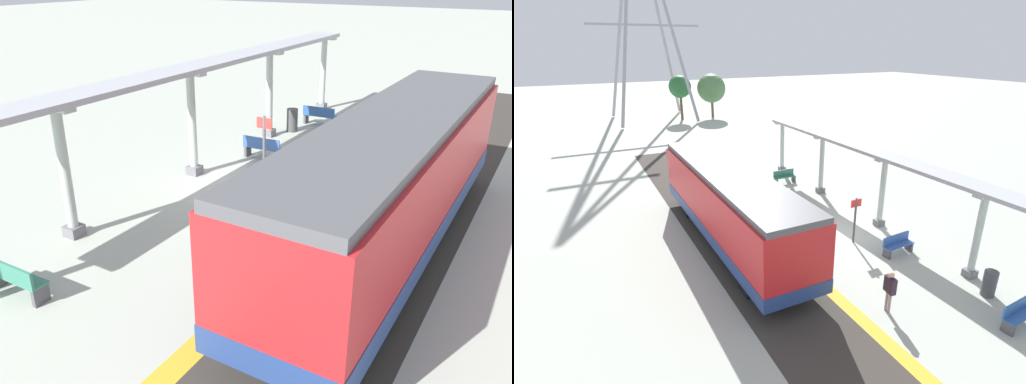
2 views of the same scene
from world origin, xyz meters
TOP-DOWN VIEW (x-y plane):
  - ground_plane at (0.00, 0.00)m, footprint 176.00×176.00m
  - tactile_edge_strip at (-2.83, 0.00)m, footprint 0.52×26.36m
  - trackbed at (-4.69, 0.00)m, footprint 3.20×38.36m
  - train_near_carriage at (-4.68, 1.75)m, footprint 2.65×12.18m
  - canopy_pillar_nearest at (2.64, -10.53)m, footprint 1.10×0.44m
  - canopy_pillar_second at (2.64, -5.18)m, footprint 1.10×0.44m
  - canopy_pillar_third at (2.64, 0.02)m, footprint 1.10×0.44m
  - canopy_pillar_fourth at (2.64, 5.27)m, footprint 1.10×0.44m
  - canopy_beam at (2.64, -0.16)m, footprint 1.20×21.55m
  - bench_near_end at (1.50, -7.79)m, footprint 1.52×0.52m
  - bench_mid_platform at (1.50, 7.81)m, footprint 1.51×0.46m
  - bench_far_end at (1.39, -2.51)m, footprint 1.52×0.51m
  - trash_bin at (2.12, -6.30)m, footprint 0.48×0.48m
  - platform_info_sign at (0.35, -0.82)m, footprint 0.56×0.10m
  - passenger_waiting_near_edge at (-1.77, -5.33)m, footprint 0.25×0.47m

SIDE VIEW (x-z plane):
  - ground_plane at x=0.00m, z-range 0.00..0.00m
  - trackbed at x=-4.69m, z-range 0.00..0.01m
  - tactile_edge_strip at x=-2.83m, z-range 0.00..0.01m
  - bench_near_end at x=1.50m, z-range 0.01..0.87m
  - bench_mid_platform at x=1.50m, z-range 0.01..0.87m
  - bench_far_end at x=1.39m, z-range 0.01..0.87m
  - trash_bin at x=2.12m, z-range 0.00..0.99m
  - passenger_waiting_near_edge at x=-1.77m, z-range 0.20..1.75m
  - platform_info_sign at x=0.35m, z-range 0.23..2.43m
  - canopy_pillar_nearest at x=2.64m, z-range 0.03..3.56m
  - canopy_pillar_second at x=2.64m, z-range 0.03..3.56m
  - canopy_pillar_third at x=2.64m, z-range 0.03..3.56m
  - canopy_pillar_fourth at x=2.64m, z-range 0.03..3.56m
  - train_near_carriage at x=-4.68m, z-range 0.09..3.57m
  - canopy_beam at x=2.64m, z-range 3.54..3.70m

